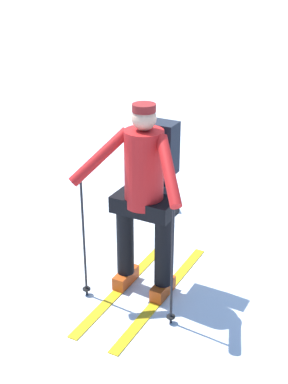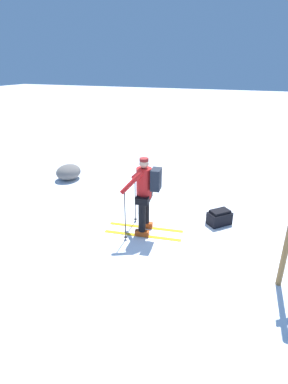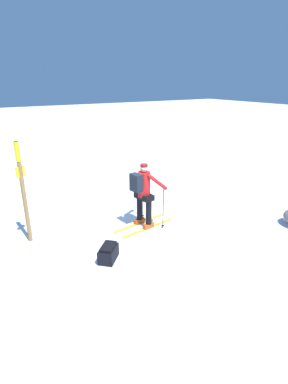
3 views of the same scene
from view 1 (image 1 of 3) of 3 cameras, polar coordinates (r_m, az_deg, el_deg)
name	(u,v)px [view 1 (image 1 of 3)]	position (r m, az deg, el deg)	size (l,w,h in m)	color
ground_plane	(143,253)	(5.29, -0.06, -6.56)	(80.00, 80.00, 0.00)	white
skier	(145,190)	(4.32, 0.16, 0.25)	(0.99, 1.73, 1.68)	gold
dropped_backpack	(153,189)	(6.23, 1.00, 0.31)	(0.59, 0.59, 0.35)	black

